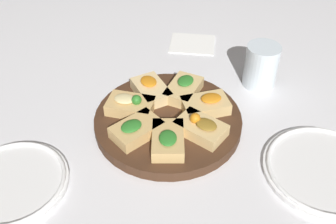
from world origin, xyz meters
TOP-DOWN VIEW (x-y plane):
  - ground_plane at (0.00, 0.00)m, footprint 3.00×3.00m
  - serving_board at (0.00, 0.00)m, footprint 0.33×0.33m
  - focaccia_slice_0 at (-0.08, 0.03)m, footprint 0.12×0.09m
  - focaccia_slice_1 at (-0.07, -0.05)m, footprint 0.12×0.11m
  - focaccia_slice_2 at (-0.01, -0.09)m, footprint 0.07×0.11m
  - focaccia_slice_3 at (0.06, -0.06)m, footprint 0.12×0.12m
  - focaccia_slice_4 at (0.09, 0.01)m, footprint 0.11×0.07m
  - focaccia_slice_5 at (0.04, 0.08)m, footprint 0.11×0.12m
  - focaccia_slice_6 at (-0.03, 0.08)m, footprint 0.09×0.12m
  - plate_left at (-0.34, 0.03)m, footprint 0.24×0.24m
  - plate_right at (0.23, 0.26)m, footprint 0.22×0.22m
  - water_glass at (-0.17, -0.22)m, footprint 0.08×0.08m
  - napkin_stack at (0.05, -0.35)m, footprint 0.15×0.13m

SIDE VIEW (x-z plane):
  - ground_plane at x=0.00m, z-range 0.00..0.00m
  - napkin_stack at x=0.05m, z-range 0.00..0.01m
  - plate_left at x=-0.34m, z-range 0.00..0.02m
  - plate_right at x=0.23m, z-range 0.00..0.02m
  - serving_board at x=0.00m, z-range 0.00..0.02m
  - focaccia_slice_1 at x=-0.07m, z-range 0.02..0.06m
  - focaccia_slice_2 at x=-0.01m, z-range 0.02..0.06m
  - focaccia_slice_3 at x=0.06m, z-range 0.02..0.06m
  - focaccia_slice_5 at x=0.04m, z-range 0.02..0.06m
  - focaccia_slice_6 at x=-0.03m, z-range 0.02..0.06m
  - focaccia_slice_0 at x=-0.08m, z-range 0.02..0.06m
  - focaccia_slice_4 at x=0.09m, z-range 0.02..0.06m
  - water_glass at x=-0.17m, z-range 0.00..0.11m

